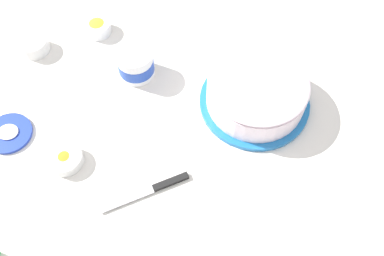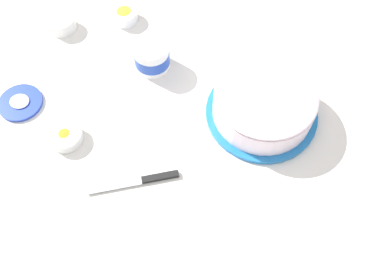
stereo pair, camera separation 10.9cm
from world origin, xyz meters
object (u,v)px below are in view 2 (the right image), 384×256
(frosting_tub, at_px, (152,56))
(spreading_knife, at_px, (142,180))
(frosted_cake, at_px, (264,104))
(sprinkle_bowl_yellow, at_px, (124,15))
(sprinkle_bowl_blue, at_px, (61,23))
(frosting_tub_lid, at_px, (20,103))
(sprinkle_bowl_orange, at_px, (65,136))

(frosting_tub, xyz_separation_m, spreading_knife, (-0.11, 0.36, -0.04))
(frosted_cake, bearing_deg, spreading_knife, 50.17)
(sprinkle_bowl_yellow, bearing_deg, sprinkle_bowl_blue, 28.72)
(frosted_cake, relative_size, frosting_tub_lid, 2.49)
(frosting_tub, height_order, frosting_tub_lid, frosting_tub)
(sprinkle_bowl_orange, bearing_deg, frosted_cake, -153.49)
(frosting_tub, xyz_separation_m, sprinkle_bowl_yellow, (0.15, -0.15, -0.02))
(spreading_knife, distance_m, sprinkle_bowl_blue, 0.60)
(spreading_knife, xyz_separation_m, sprinkle_bowl_yellow, (0.26, -0.51, 0.02))
(sprinkle_bowl_orange, bearing_deg, spreading_knife, 167.82)
(frosting_tub_lid, height_order, sprinkle_bowl_yellow, sprinkle_bowl_yellow)
(spreading_knife, xyz_separation_m, sprinkle_bowl_blue, (0.44, -0.41, 0.02))
(frosting_tub_lid, distance_m, sprinkle_bowl_orange, 0.19)
(sprinkle_bowl_orange, bearing_deg, sprinkle_bowl_yellow, -87.45)
(frosted_cake, height_order, frosting_tub_lid, frosted_cake)
(sprinkle_bowl_orange, height_order, sprinkle_bowl_blue, sprinkle_bowl_blue)
(frosting_tub, relative_size, sprinkle_bowl_blue, 1.20)
(frosting_tub_lid, xyz_separation_m, spreading_knife, (-0.42, 0.11, -0.00))
(frosting_tub, bearing_deg, sprinkle_bowl_orange, 66.76)
(spreading_knife, height_order, sprinkle_bowl_yellow, sprinkle_bowl_yellow)
(frosted_cake, xyz_separation_m, sprinkle_bowl_blue, (0.68, -0.12, -0.03))
(frosting_tub, xyz_separation_m, frosting_tub_lid, (0.31, 0.25, -0.04))
(frosting_tub_lid, bearing_deg, spreading_knife, 164.69)
(spreading_knife, relative_size, sprinkle_bowl_yellow, 2.55)
(sprinkle_bowl_yellow, bearing_deg, spreading_knife, 116.99)
(frosted_cake, bearing_deg, sprinkle_bowl_yellow, -23.31)
(frosted_cake, xyz_separation_m, sprinkle_bowl_orange, (0.48, 0.24, -0.04))
(spreading_knife, relative_size, sprinkle_bowl_blue, 2.44)
(frosting_tub_lid, relative_size, sprinkle_bowl_blue, 1.42)
(sprinkle_bowl_blue, bearing_deg, frosted_cake, 169.94)
(spreading_knife, bearing_deg, sprinkle_bowl_blue, -43.50)
(frosted_cake, height_order, frosting_tub, frosted_cake)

